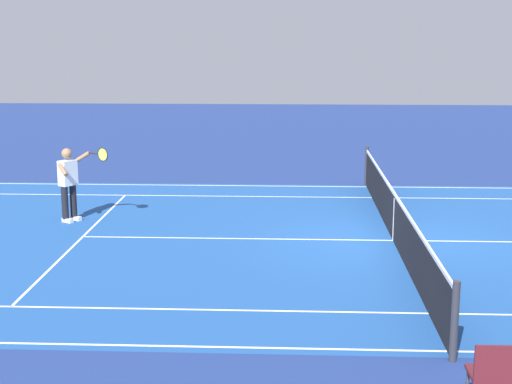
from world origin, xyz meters
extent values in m
plane|color=navy|center=(0.00, 0.00, 0.00)|extent=(60.00, 60.00, 0.00)
cube|color=#1E4C93|center=(0.00, 0.00, 0.00)|extent=(24.20, 11.40, 0.00)
cube|color=white|center=(0.00, -5.50, 0.00)|extent=(23.80, 0.05, 0.01)
cube|color=white|center=(0.00, 5.50, 0.00)|extent=(23.80, 0.05, 0.01)
cube|color=white|center=(0.00, -4.11, 0.00)|extent=(23.80, 0.05, 0.01)
cube|color=white|center=(0.00, 4.11, 0.00)|extent=(23.80, 0.05, 0.01)
cube|color=white|center=(6.40, 0.00, 0.00)|extent=(0.05, 8.22, 0.01)
cube|color=white|center=(0.00, 0.00, 0.00)|extent=(12.80, 0.05, 0.01)
cylinder|color=#2D2D33|center=(0.00, -5.80, 0.54)|extent=(0.10, 0.10, 1.08)
cylinder|color=#2D2D33|center=(0.00, 5.80, 0.54)|extent=(0.10, 0.10, 1.08)
cube|color=black|center=(0.00, 0.00, 0.44)|extent=(0.02, 11.60, 0.88)
cube|color=white|center=(0.00, 0.00, 0.95)|extent=(0.04, 11.60, 0.06)
cube|color=white|center=(0.00, 0.00, 0.44)|extent=(0.04, 0.06, 0.88)
cylinder|color=black|center=(7.12, -1.23, 0.45)|extent=(0.15, 0.15, 0.74)
cube|color=white|center=(7.07, -1.20, 0.04)|extent=(0.29, 0.24, 0.09)
cylinder|color=black|center=(6.99, -1.43, 0.45)|extent=(0.15, 0.15, 0.74)
cube|color=white|center=(6.94, -1.40, 0.04)|extent=(0.29, 0.24, 0.09)
cube|color=white|center=(7.05, -1.33, 1.10)|extent=(0.41, 0.45, 0.56)
sphere|color=#9E704C|center=(7.05, -1.33, 1.53)|extent=(0.23, 0.23, 0.23)
cylinder|color=#9E704C|center=(7.06, -1.00, 1.23)|extent=(0.32, 0.38, 0.26)
cylinder|color=#9E704C|center=(6.75, -1.47, 1.43)|extent=(0.43, 0.19, 0.30)
cylinder|color=#232326|center=(6.46, -1.35, 1.54)|extent=(0.25, 0.18, 0.04)
torus|color=#232326|center=(6.21, -1.19, 1.54)|extent=(0.28, 0.19, 0.31)
cylinder|color=#C6D84C|center=(6.21, -1.19, 1.54)|extent=(0.23, 0.15, 0.27)
cube|color=#56191E|center=(-0.10, 7.15, 0.46)|extent=(0.44, 0.44, 0.04)
cube|color=#56191E|center=(-0.10, 7.35, 0.68)|extent=(0.44, 0.04, 0.40)
camera|label=1|loc=(2.11, 15.03, 4.15)|focal=53.31mm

